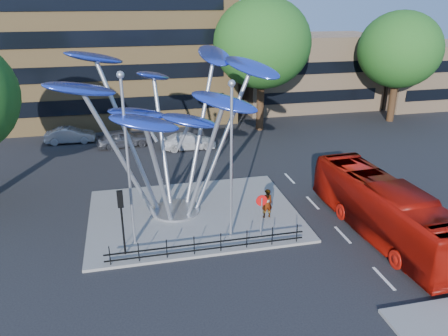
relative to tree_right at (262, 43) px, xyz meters
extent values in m
plane|color=black|center=(-8.00, -22.00, -8.04)|extent=(120.00, 120.00, 0.00)
cube|color=slate|center=(-9.00, -16.00, -7.96)|extent=(12.00, 9.00, 0.15)
cube|color=tan|center=(8.00, 8.00, -4.04)|extent=(15.00, 8.00, 8.00)
cube|color=tan|center=(22.00, 6.00, -4.54)|extent=(12.00, 8.00, 7.00)
cylinder|color=black|center=(0.00, 0.00, -5.18)|extent=(0.70, 0.70, 5.72)
ellipsoid|color=#164D16|center=(0.00, 0.00, 0.02)|extent=(8.80, 8.80, 8.10)
cylinder|color=black|center=(14.00, 0.00, -5.51)|extent=(0.70, 0.70, 5.06)
ellipsoid|color=#164D16|center=(14.00, 0.00, -0.91)|extent=(8.00, 8.00, 7.36)
cylinder|color=#9EA0A5|center=(-10.00, -15.50, -7.83)|extent=(2.80, 2.80, 0.12)
cylinder|color=#9EA0A5|center=(-11.20, -16.10, -3.99)|extent=(0.24, 0.24, 7.80)
ellipsoid|color=blue|center=(-14.40, -17.10, -0.09)|extent=(3.92, 2.95, 1.39)
cylinder|color=#9EA0A5|center=(-10.40, -16.50, -4.69)|extent=(0.24, 0.24, 6.40)
ellipsoid|color=blue|center=(-11.60, -18.70, -1.49)|extent=(3.47, 1.78, 1.31)
cylinder|color=#9EA0A5|center=(-9.40, -16.30, -4.39)|extent=(0.24, 0.24, 7.00)
ellipsoid|color=blue|center=(-7.60, -17.90, -0.89)|extent=(3.81, 3.11, 1.36)
cylinder|color=#9EA0A5|center=(-8.80, -15.50, -3.79)|extent=(0.24, 0.24, 8.20)
ellipsoid|color=blue|center=(-5.40, -15.10, 0.31)|extent=(3.52, 4.06, 1.44)
cylinder|color=#9EA0A5|center=(-9.20, -14.60, -3.59)|extent=(0.24, 0.24, 8.60)
ellipsoid|color=blue|center=(-7.00, -12.60, 0.71)|extent=(2.21, 3.79, 1.39)
cylinder|color=#9EA0A5|center=(-10.20, -14.50, -4.19)|extent=(0.24, 0.24, 7.40)
ellipsoid|color=blue|center=(-10.60, -11.90, -0.49)|extent=(3.02, 3.71, 1.34)
cylinder|color=#9EA0A5|center=(-11.00, -15.10, -3.49)|extent=(0.24, 0.24, 8.80)
ellipsoid|color=blue|center=(-13.80, -13.70, 0.91)|extent=(3.88, 3.60, 1.42)
ellipsoid|color=blue|center=(-11.80, -15.30, -1.89)|extent=(3.40, 1.96, 1.13)
ellipsoid|color=blue|center=(-9.10, -15.90, -2.29)|extent=(3.39, 2.16, 1.11)
cylinder|color=#9EA0A5|center=(-12.50, -18.50, -3.64)|extent=(0.14, 0.14, 8.50)
sphere|color=#9EA0A5|center=(-12.50, -18.50, 0.73)|extent=(0.36, 0.36, 0.36)
cylinder|color=#9EA0A5|center=(-7.50, -19.00, -3.89)|extent=(0.14, 0.14, 8.00)
sphere|color=#9EA0A5|center=(-7.50, -19.00, 0.23)|extent=(0.36, 0.36, 0.36)
cylinder|color=black|center=(-13.00, -19.50, -6.29)|extent=(0.10, 0.10, 3.20)
cube|color=black|center=(-13.00, -19.50, -4.89)|extent=(0.28, 0.18, 0.85)
sphere|color=#FF0C0C|center=(-13.00, -19.50, -4.61)|extent=(0.18, 0.18, 0.18)
cylinder|color=#9EA0A5|center=(-6.00, -19.50, -6.74)|extent=(0.08, 0.08, 2.30)
cylinder|color=red|center=(-6.00, -19.47, -5.74)|extent=(0.60, 0.04, 0.60)
cube|color=white|center=(-6.00, -19.45, -5.74)|extent=(0.42, 0.03, 0.10)
cylinder|color=black|center=(-13.70, -20.30, -7.39)|extent=(0.05, 0.05, 1.00)
cylinder|color=black|center=(-12.36, -20.30, -7.39)|extent=(0.05, 0.05, 1.00)
cylinder|color=black|center=(-11.01, -20.30, -7.39)|extent=(0.05, 0.05, 1.00)
cylinder|color=black|center=(-9.67, -20.30, -7.39)|extent=(0.05, 0.05, 1.00)
cylinder|color=black|center=(-8.33, -20.30, -7.39)|extent=(0.05, 0.05, 1.00)
cylinder|color=black|center=(-6.99, -20.30, -7.39)|extent=(0.05, 0.05, 1.00)
cylinder|color=black|center=(-5.64, -20.30, -7.39)|extent=(0.05, 0.05, 1.00)
cylinder|color=black|center=(-4.30, -20.30, -7.39)|extent=(0.05, 0.05, 1.00)
cube|color=black|center=(-9.00, -20.30, -7.34)|extent=(10.00, 0.06, 0.06)
cube|color=black|center=(-9.00, -20.30, -7.69)|extent=(10.00, 0.06, 0.06)
imported|color=#980F07|center=(0.50, -20.41, -6.50)|extent=(3.14, 11.18, 3.08)
imported|color=gray|center=(-5.00, -17.41, -7.00)|extent=(0.65, 0.44, 1.77)
imported|color=#44454C|center=(-12.82, -2.23, -7.28)|extent=(4.65, 2.46, 1.51)
imported|color=#979B9E|center=(-17.32, -0.14, -7.35)|extent=(4.20, 1.52, 1.38)
imported|color=silver|center=(-7.49, -4.00, -7.37)|extent=(4.65, 1.94, 1.34)
camera|label=1|loc=(-12.37, -38.63, 4.06)|focal=35.00mm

